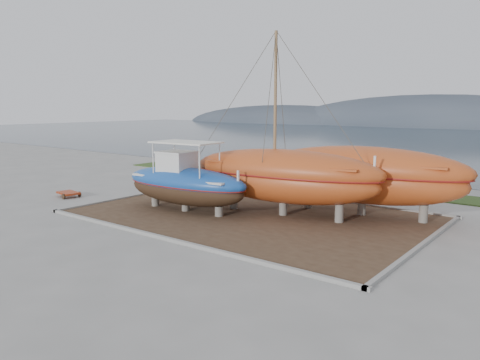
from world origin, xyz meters
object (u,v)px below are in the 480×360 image
Objects in this scene: orange_bare_hull at (363,182)px; red_trailer at (68,194)px; orange_sailboat at (284,125)px; blue_caique at (185,177)px; white_dinghy at (185,187)px.

orange_bare_hull is 18.68m from red_trailer.
orange_sailboat is 15.32m from red_trailer.
red_trailer is (-9.09, -1.62, -1.84)m from blue_caique.
blue_caique is 9.72m from orange_bare_hull.
red_trailer is at bearing -170.68° from orange_sailboat.
white_dinghy is at bearing 131.27° from blue_caique.
orange_sailboat is (4.89, 2.51, 2.89)m from blue_caique.
orange_bare_hull is at bearing 31.43° from orange_sailboat.
orange_bare_hull is at bearing 28.33° from blue_caique.
orange_bare_hull is (8.23, 5.17, -0.14)m from blue_caique.
blue_caique is 4.03m from white_dinghy.
white_dinghy is 7.72m from red_trailer.
white_dinghy is (-2.71, 2.70, -1.26)m from blue_caique.
red_trailer is at bearing -135.71° from white_dinghy.
orange_sailboat is at bearing 24.39° from red_trailer.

